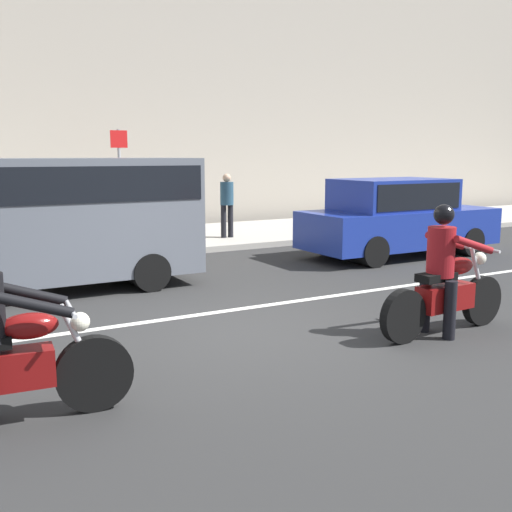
# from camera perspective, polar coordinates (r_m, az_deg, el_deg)

# --- Properties ---
(ground_plane) EXTENTS (80.00, 80.00, 0.00)m
(ground_plane) POSITION_cam_1_polar(r_m,az_deg,el_deg) (7.89, -1.83, -6.95)
(ground_plane) COLOR #2A2A2A
(sidewalk_slab) EXTENTS (40.00, 4.40, 0.14)m
(sidewalk_slab) POSITION_cam_1_polar(r_m,az_deg,el_deg) (15.27, -15.89, 1.02)
(sidewalk_slab) COLOR #A8A399
(sidewalk_slab) RESTS_ON ground_plane
(lane_marking_stripe) EXTENTS (18.00, 0.14, 0.01)m
(lane_marking_stripe) POSITION_cam_1_polar(r_m,az_deg,el_deg) (8.46, -8.05, -5.87)
(lane_marking_stripe) COLOR silver
(lane_marking_stripe) RESTS_ON ground_plane
(motorcycle_with_rider_crimson) EXTENTS (2.13, 0.70, 1.64)m
(motorcycle_with_rider_crimson) POSITION_cam_1_polar(r_m,az_deg,el_deg) (7.91, 17.41, -2.36)
(motorcycle_with_rider_crimson) COLOR black
(motorcycle_with_rider_crimson) RESTS_ON ground_plane
(motorcycle_with_rider_black_leather) EXTENTS (2.15, 0.70, 1.57)m
(motorcycle_with_rider_black_leather) POSITION_cam_1_polar(r_m,az_deg,el_deg) (5.44, -23.01, -8.30)
(motorcycle_with_rider_black_leather) COLOR black
(motorcycle_with_rider_black_leather) RESTS_ON ground_plane
(parked_van_slate_gray) EXTENTS (5.08, 1.96, 2.19)m
(parked_van_slate_gray) POSITION_cam_1_polar(r_m,az_deg,el_deg) (10.45, -19.84, 3.69)
(parked_van_slate_gray) COLOR slate
(parked_van_slate_gray) RESTS_ON ground_plane
(parked_sedan_cobalt_blue) EXTENTS (4.51, 1.82, 1.72)m
(parked_sedan_cobalt_blue) POSITION_cam_1_polar(r_m,az_deg,el_deg) (13.71, 13.17, 3.62)
(parked_sedan_cobalt_blue) COLOR navy
(parked_sedan_cobalt_blue) RESTS_ON ground_plane
(street_sign_post) EXTENTS (0.44, 0.08, 2.74)m
(street_sign_post) POSITION_cam_1_polar(r_m,az_deg,el_deg) (16.15, -12.74, 7.73)
(street_sign_post) COLOR gray
(street_sign_post) RESTS_ON sidewalk_slab
(pedestrian_bystander) EXTENTS (0.34, 0.34, 1.63)m
(pedestrian_bystander) POSITION_cam_1_polar(r_m,az_deg,el_deg) (15.43, -2.77, 5.26)
(pedestrian_bystander) COLOR black
(pedestrian_bystander) RESTS_ON sidewalk_slab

